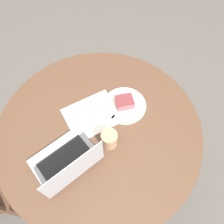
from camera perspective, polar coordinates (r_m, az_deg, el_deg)
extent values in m
plane|color=#4C4742|center=(1.84, -2.22, -14.13)|extent=(12.00, 12.00, 0.00)
cylinder|color=#4C3323|center=(1.83, -2.23, -14.05)|extent=(0.45, 0.45, 0.02)
cylinder|color=#4C3323|center=(1.49, -2.69, -10.20)|extent=(0.09, 0.09, 0.68)
cylinder|color=#4C3323|center=(1.17, -3.40, -4.08)|extent=(1.08, 1.08, 0.03)
cube|color=#472D1E|center=(1.77, -23.75, -10.93)|extent=(0.04, 0.04, 0.43)
cube|color=#472D1E|center=(1.66, -22.60, -23.14)|extent=(0.04, 0.04, 0.43)
cube|color=white|center=(1.19, -5.15, -0.77)|extent=(0.35, 0.33, 0.00)
cylinder|color=white|center=(1.21, 3.26, 1.78)|extent=(0.24, 0.24, 0.01)
cube|color=#B74C51|center=(1.19, 3.37, 2.57)|extent=(0.11, 0.09, 0.05)
cube|color=maroon|center=(1.17, 3.43, 3.24)|extent=(0.10, 0.09, 0.00)
cube|color=silver|center=(1.19, 2.31, 1.20)|extent=(0.12, 0.14, 0.00)
cube|color=silver|center=(1.16, 0.28, -1.29)|extent=(0.04, 0.04, 0.00)
cylinder|color=#997556|center=(1.07, -0.70, -7.13)|extent=(0.08, 0.08, 0.10)
cube|color=gray|center=(1.10, -12.18, -11.89)|extent=(0.37, 0.35, 0.02)
cube|color=black|center=(1.09, -12.28, -11.73)|extent=(0.27, 0.24, 0.00)
cube|color=gray|center=(0.96, -9.65, -14.88)|extent=(0.24, 0.18, 0.19)
cube|color=black|center=(0.96, -9.79, -14.70)|extent=(0.23, 0.17, 0.18)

